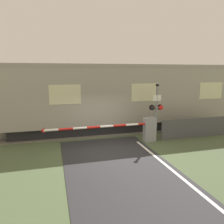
{
  "coord_description": "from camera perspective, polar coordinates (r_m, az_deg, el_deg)",
  "views": [
    {
      "loc": [
        -2.37,
        -9.27,
        3.66
      ],
      "look_at": [
        0.63,
        1.63,
        1.56
      ],
      "focal_mm": 35.0,
      "sensor_mm": 36.0,
      "label": 1
    }
  ],
  "objects": [
    {
      "name": "roadside_fence",
      "position": [
        13.18,
        20.87,
        -3.85
      ],
      "size": [
        4.17,
        0.06,
        1.1
      ],
      "color": "#4C4C51",
      "rests_on": "ground_plane"
    },
    {
      "name": "train",
      "position": [
        14.3,
        6.11,
        4.14
      ],
      "size": [
        16.56,
        3.0,
        4.08
      ],
      "color": "black",
      "rests_on": "ground_plane"
    },
    {
      "name": "crossing_barrier",
      "position": [
        11.61,
        7.84,
        -4.38
      ],
      "size": [
        5.77,
        0.44,
        1.28
      ],
      "color": "gray",
      "rests_on": "ground_plane"
    },
    {
      "name": "track_bed",
      "position": [
        13.92,
        -5.05,
        -4.67
      ],
      "size": [
        36.0,
        3.2,
        0.13
      ],
      "color": "#666056",
      "rests_on": "ground_plane"
    },
    {
      "name": "ground_plane",
      "position": [
        10.24,
        -0.97,
        -10.43
      ],
      "size": [
        80.0,
        80.0,
        0.0
      ],
      "primitive_type": "plane",
      "color": "#475638"
    },
    {
      "name": "signal_post",
      "position": [
        11.87,
        11.55,
        0.97
      ],
      "size": [
        0.78,
        0.26,
        3.06
      ],
      "color": "gray",
      "rests_on": "ground_plane"
    }
  ]
}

